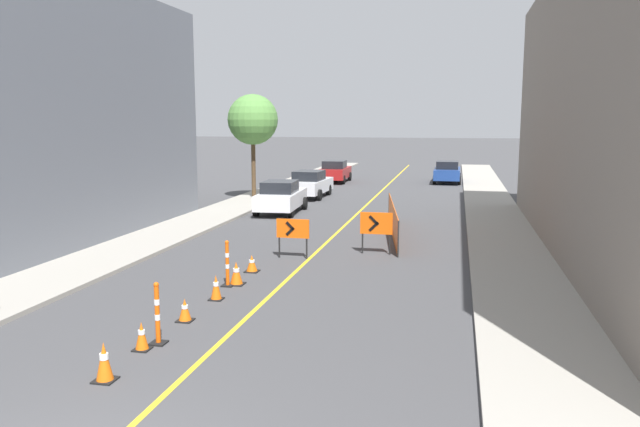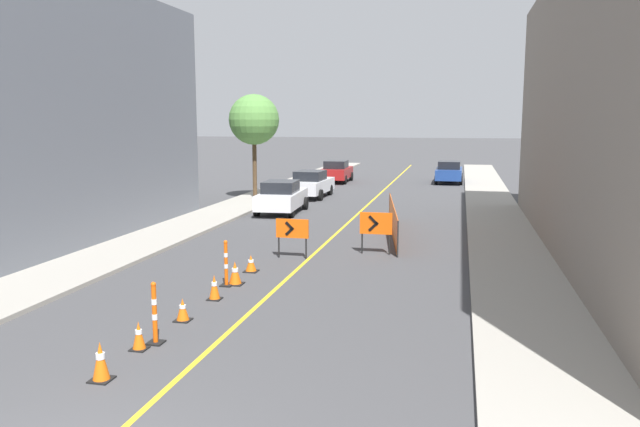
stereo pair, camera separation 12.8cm
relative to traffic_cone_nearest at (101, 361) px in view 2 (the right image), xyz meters
The scene contains 19 objects.
lane_stripe 25.28m from the traffic_cone_nearest, 87.09° to the left, with size 0.12×57.09×0.01m.
sidewalk_left 25.78m from the traffic_cone_nearest, 101.65° to the left, with size 2.66×57.09×0.13m.
sidewalk_right 26.42m from the traffic_cone_nearest, 72.90° to the left, with size 2.66×57.09×0.13m.
traffic_cone_nearest is the anchor object (origin of this frame).
traffic_cone_second 1.51m from the traffic_cone_nearest, 93.48° to the left, with size 0.33×0.33×0.58m.
traffic_cone_third 3.37m from the traffic_cone_nearest, 90.23° to the left, with size 0.36×0.36×0.53m.
traffic_cone_fourth 5.12m from the traffic_cone_nearest, 89.53° to the left, with size 0.34×0.34×0.65m.
traffic_cone_fifth 6.63m from the traffic_cone_nearest, 89.65° to the left, with size 0.44×0.44×0.65m.
traffic_cone_farthest 8.12m from the traffic_cone_nearest, 90.06° to the left, with size 0.41×0.41×0.51m.
delineator_post_front 1.91m from the traffic_cone_nearest, 87.96° to the left, with size 0.32×0.32×1.30m.
delineator_post_rear 6.43m from the traffic_cone_nearest, 91.24° to the left, with size 0.32×0.32×1.29m.
arrow_barricade_primary 10.23m from the traffic_cone_nearest, 85.90° to the left, with size 1.10×0.09×1.31m.
arrow_barricade_secondary 11.92m from the traffic_cone_nearest, 73.73° to the left, with size 1.10×0.09×1.44m.
safety_mesh_fence 15.32m from the traffic_cone_nearest, 76.56° to the left, with size 1.18×7.74×1.24m.
parked_car_curb_near 19.97m from the traffic_cone_nearest, 96.98° to the left, with size 2.05×4.40×1.59m.
parked_car_curb_mid 26.17m from the traffic_cone_nearest, 95.37° to the left, with size 1.99×4.38×1.59m.
parked_car_curb_far 35.29m from the traffic_cone_nearest, 94.41° to the left, with size 1.94×4.34×1.59m.
parked_car_opposite_side 36.83m from the traffic_cone_nearest, 81.71° to the left, with size 1.94×4.32×1.59m.
street_tree_left_near 25.33m from the traffic_cone_nearest, 102.34° to the left, with size 2.84×2.84×5.83m.
Camera 2 is at (4.77, -6.04, 4.57)m, focal length 35.00 mm.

